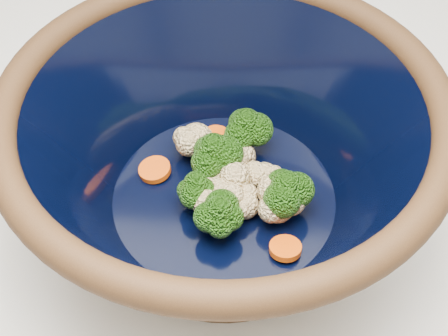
# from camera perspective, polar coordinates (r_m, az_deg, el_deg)

# --- Properties ---
(mixing_bowl) EXTENTS (0.47, 0.47, 0.16)m
(mixing_bowl) POSITION_cam_1_polar(r_m,az_deg,el_deg) (0.54, 0.00, 1.11)
(mixing_bowl) COLOR black
(mixing_bowl) RESTS_ON counter
(vegetable_pile) EXTENTS (0.16, 0.15, 0.06)m
(vegetable_pile) POSITION_cam_1_polar(r_m,az_deg,el_deg) (0.57, 0.89, -0.39)
(vegetable_pile) COLOR #608442
(vegetable_pile) RESTS_ON mixing_bowl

